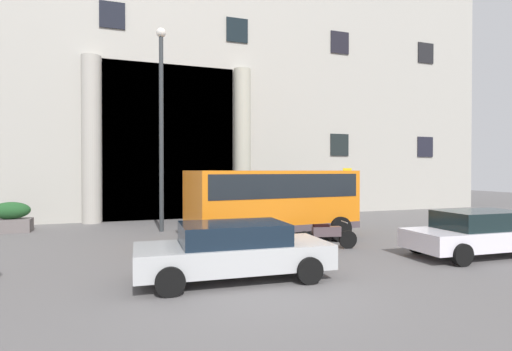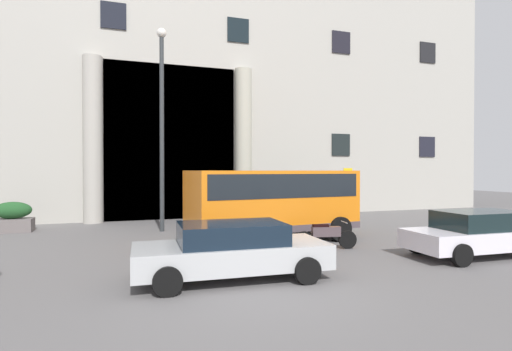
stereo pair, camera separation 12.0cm
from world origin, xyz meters
TOP-DOWN VIEW (x-y plane):
  - ground_plane at (0.00, 0.00)m, footprint 80.00×64.00m
  - office_building_facade at (-0.00, 17.48)m, footprint 40.55×9.72m
  - orange_minibus at (2.41, 5.50)m, footprint 6.29×3.23m
  - bus_stop_sign at (6.73, 7.32)m, footprint 0.44×0.08m
  - hedge_planter_entrance_left at (6.49, 10.51)m, footprint 1.76×0.80m
  - hedge_planter_far_east at (1.25, 10.65)m, footprint 1.80×0.89m
  - hedge_planter_east at (-7.21, 10.72)m, footprint 1.54×0.86m
  - parked_sedan_far at (-0.36, 0.96)m, footprint 4.63×2.19m
  - parked_estate_mid at (7.37, 0.95)m, footprint 4.65×2.07m
  - motorcycle_near_kerb at (0.48, 3.34)m, footprint 1.93×0.55m
  - motorcycle_far_end at (3.43, 3.36)m, footprint 2.04×0.65m
  - lamppost_plaza_centre at (-1.26, 8.94)m, footprint 0.40×0.40m

SIDE VIEW (x-z plane):
  - ground_plane at x=0.00m, z-range -0.12..0.00m
  - motorcycle_near_kerb at x=0.48m, z-range 0.01..0.90m
  - motorcycle_far_end at x=3.43m, z-range 0.01..0.91m
  - hedge_planter_east at x=-7.21m, z-range -0.02..1.24m
  - hedge_planter_far_east at x=1.25m, z-range -0.03..1.40m
  - parked_sedan_far at x=-0.36m, z-range 0.03..1.36m
  - parked_estate_mid at x=7.37m, z-range 0.02..1.38m
  - hedge_planter_entrance_left at x=6.49m, z-range -0.03..1.45m
  - orange_minibus at x=2.41m, z-range 0.26..2.84m
  - bus_stop_sign at x=6.73m, z-range 0.32..3.00m
  - lamppost_plaza_centre at x=-1.26m, z-range 0.64..9.20m
  - office_building_facade at x=0.00m, z-range -0.01..18.79m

